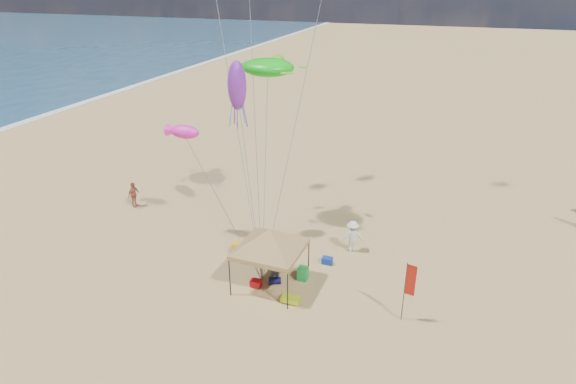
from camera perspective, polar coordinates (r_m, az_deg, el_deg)
name	(u,v)px	position (r m, az deg, el deg)	size (l,w,h in m)	color
ground	(268,289)	(24.47, -2.39, -11.33)	(280.00, 280.00, 0.00)	tan
canopy_tent	(270,231)	(23.15, -2.15, -4.60)	(5.97, 5.97, 3.68)	black
feather_flag	(409,283)	(21.99, 13.99, -10.36)	(0.45, 0.11, 2.99)	black
cooler_red	(256,283)	(24.59, -3.78, -10.63)	(0.54, 0.38, 0.38)	red
cooler_blue	(327,261)	(26.37, 4.61, -8.01)	(0.54, 0.38, 0.38)	navy
bag_navy	(275,281)	(24.76, -1.54, -10.33)	(0.36, 0.36, 0.60)	#0E0D3C
bag_orange	(258,247)	(27.52, -3.50, -6.51)	(0.36, 0.36, 0.60)	#E95E0C
chair_green	(303,273)	(24.99, 1.77, -9.51)	(0.50, 0.50, 0.70)	green
chair_yellow	(238,249)	(27.16, -5.90, -6.63)	(0.50, 0.50, 0.70)	gold
crate_grey	(296,301)	(23.46, 0.92, -12.67)	(0.34, 0.30, 0.28)	slate
beach_cart	(291,299)	(23.49, 0.32, -12.42)	(0.90, 0.50, 0.24)	#B3CA16
person_near_a	(261,243)	(26.52, -3.22, -6.02)	(0.64, 0.42, 1.76)	tan
person_near_b	(276,270)	(24.36, -1.38, -9.08)	(0.82, 0.64, 1.69)	#3A444F
person_near_c	(352,236)	(27.30, 7.54, -5.17)	(1.19, 0.68, 1.84)	silver
person_far_a	(134,195)	(33.76, -17.64, -0.29)	(1.02, 0.42, 1.74)	#A14B3E
turtle_kite	(268,67)	(27.83, -2.39, 14.40)	(3.01, 2.41, 1.00)	#11CA16
fish_kite	(185,132)	(27.19, -12.00, 6.92)	(1.70, 0.85, 0.76)	#FF24C8
squid_kite	(237,85)	(26.10, -6.00, 12.31)	(1.00, 1.00, 2.60)	purple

